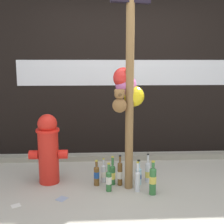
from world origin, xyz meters
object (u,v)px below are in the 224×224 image
at_px(bottle_4, 120,173).
at_px(bottle_8, 153,180).
at_px(fire_hydrant, 48,148).
at_px(bottle_1, 97,175).
at_px(bottle_2, 148,172).
at_px(bottle_0, 139,175).
at_px(bottle_6, 104,173).
at_px(bottle_3, 113,174).
at_px(bottle_5, 109,180).
at_px(memorial_post, 128,74).
at_px(bottle_7, 138,180).

height_order(bottle_4, bottle_8, bottle_8).
distance_m(fire_hydrant, bottle_1, 0.68).
bearing_deg(bottle_2, bottle_0, -150.74).
xyz_separation_m(bottle_0, bottle_2, (0.13, 0.07, 0.01)).
bearing_deg(bottle_0, bottle_6, 166.80).
relative_size(bottle_3, bottle_5, 1.05).
bearing_deg(bottle_3, memorial_post, -19.05).
bearing_deg(bottle_2, memorial_post, -157.66).
distance_m(bottle_0, bottle_7, 0.20).
height_order(bottle_4, bottle_5, bottle_4).
xyz_separation_m(bottle_5, bottle_6, (-0.05, 0.27, -0.02)).
distance_m(bottle_2, bottle_8, 0.35).
height_order(fire_hydrant, bottle_5, fire_hydrant).
bearing_deg(bottle_2, bottle_1, -173.87).
distance_m(bottle_4, bottle_7, 0.27).
bearing_deg(memorial_post, bottle_8, -41.23).
bearing_deg(bottle_7, bottle_1, 158.18).
xyz_separation_m(memorial_post, bottle_4, (-0.08, 0.04, -1.21)).
distance_m(bottle_0, bottle_8, 0.31).
bearing_deg(memorial_post, bottle_4, 157.39).
relative_size(fire_hydrant, bottle_3, 2.42).
xyz_separation_m(memorial_post, bottle_3, (-0.17, 0.06, -1.23)).
bearing_deg(bottle_6, bottle_2, -3.09).
distance_m(memorial_post, bottle_5, 1.25).
xyz_separation_m(bottle_1, bottle_8, (0.64, -0.28, 0.04)).
relative_size(bottle_1, bottle_8, 0.80).
height_order(memorial_post, bottle_1, memorial_post).
bearing_deg(bottle_6, bottle_0, -13.20).
xyz_separation_m(memorial_post, bottle_1, (-0.37, 0.04, -1.23)).
bearing_deg(bottle_8, bottle_6, 145.61).
relative_size(bottle_2, bottle_3, 1.02).
bearing_deg(fire_hydrant, bottle_6, -2.16).
bearing_deg(bottle_7, memorial_post, 126.00).
height_order(bottle_0, bottle_5, bottle_5).
relative_size(bottle_2, bottle_7, 1.02).
bearing_deg(bottle_2, bottle_5, -154.46).
xyz_separation_m(memorial_post, bottle_7, (0.11, -0.15, -1.22)).
bearing_deg(bottle_1, bottle_2, 6.13).
distance_m(bottle_1, bottle_8, 0.70).
distance_m(bottle_5, bottle_7, 0.34).
relative_size(bottle_0, bottle_2, 0.85).
bearing_deg(fire_hydrant, bottle_7, -16.41).
bearing_deg(memorial_post, bottle_6, 153.34).
bearing_deg(bottle_2, fire_hydrant, 177.42).
height_order(memorial_post, bottle_5, memorial_post).
xyz_separation_m(bottle_3, bottle_8, (0.44, -0.30, 0.04)).
bearing_deg(bottle_5, fire_hydrant, 158.24).
xyz_separation_m(bottle_6, bottle_8, (0.55, -0.38, 0.06)).
xyz_separation_m(bottle_2, bottle_8, (-0.00, -0.35, 0.04)).
relative_size(bottle_0, bottle_3, 0.87).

